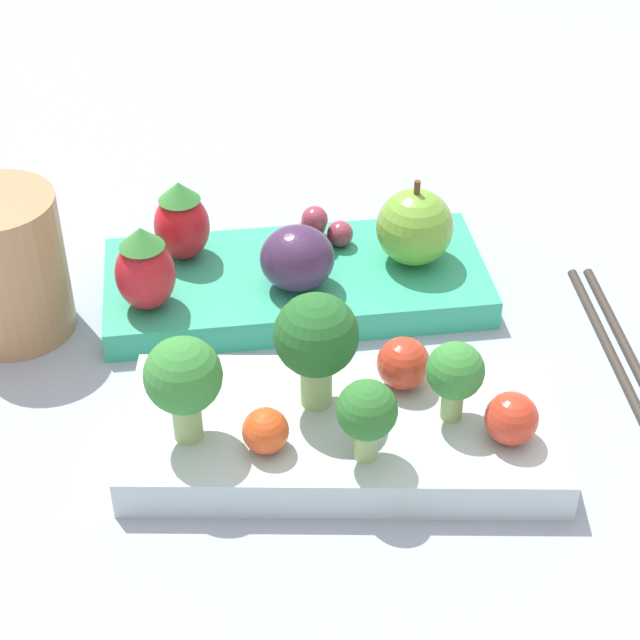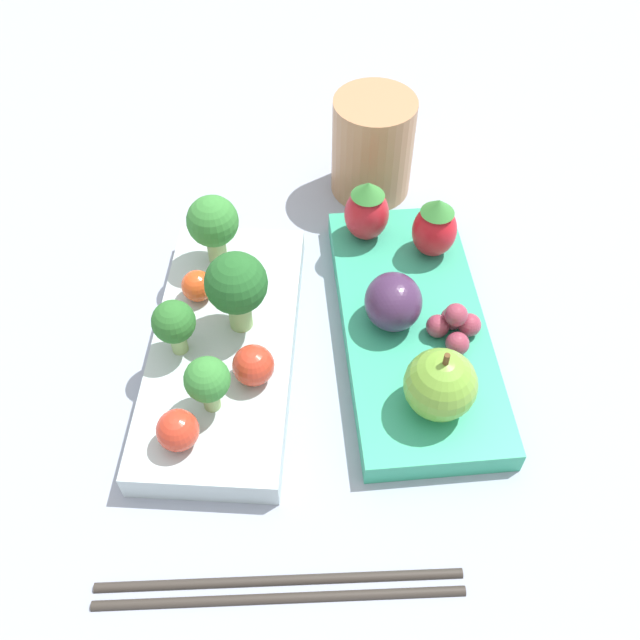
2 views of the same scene
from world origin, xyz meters
The scene contains 17 objects.
ground_plane centered at (0.00, 0.00, 0.00)m, with size 4.00×4.00×0.00m, color #939EB2.
bento_box_savoury centered at (0.00, 0.07, 0.01)m, with size 0.23×0.12×0.02m.
bento_box_fruit centered at (0.01, -0.07, 0.01)m, with size 0.23×0.11×0.02m.
broccoli_floret_0 centered at (0.08, 0.07, 0.06)m, with size 0.04×0.04×0.06m.
broccoli_floret_1 centered at (-0.01, 0.09, 0.05)m, with size 0.03×0.03×0.04m.
broccoli_floret_2 centered at (-0.05, 0.07, 0.05)m, with size 0.03×0.03×0.04m.
broccoli_floret_3 centered at (0.01, 0.05, 0.06)m, with size 0.04×0.04×0.06m.
cherry_tomato_0 centered at (-0.03, 0.04, 0.04)m, with size 0.03×0.03×0.03m.
cherry_tomato_1 centered at (-0.08, 0.09, 0.03)m, with size 0.03×0.03×0.03m.
cherry_tomato_2 centered at (0.04, 0.08, 0.03)m, with size 0.02×0.02×0.02m.
apple centered at (-0.06, -0.07, 0.04)m, with size 0.05×0.05×0.05m.
strawberry_0 centered at (0.08, -0.09, 0.04)m, with size 0.03×0.03×0.05m.
strawberry_1 centered at (0.10, -0.04, 0.04)m, with size 0.03×0.03×0.05m.
plum centered at (0.01, -0.05, 0.04)m, with size 0.04×0.04×0.04m.
grape_cluster centered at (0.00, -0.09, 0.03)m, with size 0.04×0.04×0.03m.
drinking_cup centered at (0.18, -0.05, 0.04)m, with size 0.07×0.07×0.09m.
chopsticks_pair centered at (-0.16, 0.03, 0.00)m, with size 0.02×0.21×0.01m.
Camera 2 is at (-0.30, 0.01, 0.41)m, focal length 40.00 mm.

